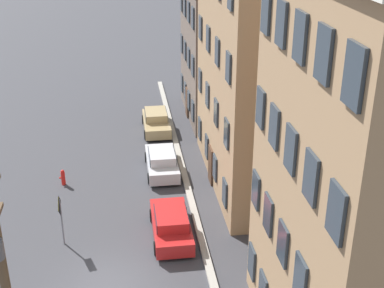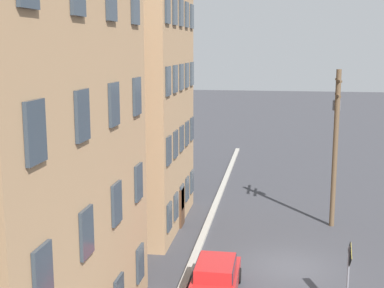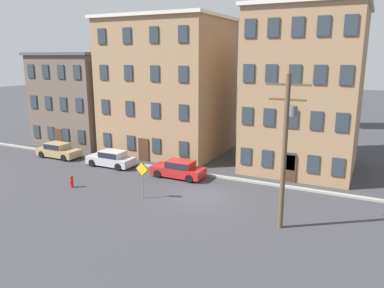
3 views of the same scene
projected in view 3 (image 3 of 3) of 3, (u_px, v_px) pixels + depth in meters
ground_plane at (201, 196)px, 26.65m from camera, size 200.00×200.00×0.00m
kerb_strip at (224, 177)px, 30.56m from camera, size 56.00×0.36×0.16m
apartment_corner at (87, 97)px, 43.24m from camera, size 9.06×9.85×10.13m
apartment_midblock at (168, 86)px, 38.36m from camera, size 11.89×10.23×13.50m
apartment_far at (305, 90)px, 32.31m from camera, size 9.44×9.92×13.80m
car_tan at (58, 150)px, 36.77m from camera, size 4.40×1.92×1.43m
car_silver at (111, 158)px, 33.79m from camera, size 4.40×1.92×1.43m
car_red at (179, 169)px, 30.66m from camera, size 4.40×1.92×1.43m
caution_sign at (142, 174)px, 25.87m from camera, size 1.04×0.08×2.67m
utility_pole at (286, 144)px, 20.66m from camera, size 2.40×0.44×8.85m
fire_hydrant at (72, 181)px, 28.36m from camera, size 0.24×0.34×0.96m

